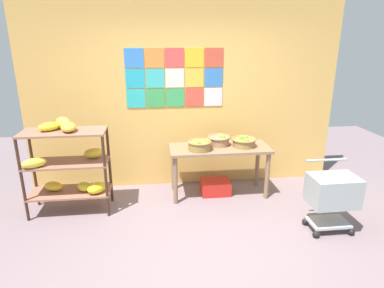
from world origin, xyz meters
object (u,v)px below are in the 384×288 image
at_px(display_table, 219,154).
at_px(produce_crate_under_table, 215,187).
at_px(fruit_basket_centre, 200,145).
at_px(shopping_cart, 332,193).
at_px(banana_shelf_unit, 69,160).
at_px(fruit_basket_back_left, 219,140).
at_px(fruit_basket_right, 244,142).

distance_m(display_table, produce_crate_under_table, 0.51).
bearing_deg(fruit_basket_centre, shopping_cart, -35.48).
xyz_separation_m(banana_shelf_unit, fruit_basket_back_left, (2.00, 0.34, 0.09)).
bearing_deg(display_table, fruit_basket_right, -2.11).
relative_size(fruit_basket_right, shopping_cart, 0.42).
xyz_separation_m(banana_shelf_unit, shopping_cart, (3.11, -0.85, -0.23)).
distance_m(fruit_basket_right, produce_crate_under_table, 0.79).
bearing_deg(fruit_basket_right, produce_crate_under_table, 177.46).
relative_size(banana_shelf_unit, display_table, 0.88).
height_order(banana_shelf_unit, fruit_basket_right, banana_shelf_unit).
bearing_deg(banana_shelf_unit, fruit_basket_right, 5.77).
xyz_separation_m(fruit_basket_centre, fruit_basket_back_left, (0.30, 0.19, 0.00)).
height_order(banana_shelf_unit, fruit_basket_centre, banana_shelf_unit).
distance_m(fruit_basket_right, fruit_basket_centre, 0.65).
bearing_deg(fruit_basket_centre, fruit_basket_back_left, 31.75).
bearing_deg(produce_crate_under_table, fruit_basket_centre, -158.13).
xyz_separation_m(banana_shelf_unit, display_table, (2.00, 0.25, -0.09)).
bearing_deg(banana_shelf_unit, fruit_basket_centre, 5.15).
bearing_deg(shopping_cart, display_table, 144.53).
xyz_separation_m(fruit_basket_centre, produce_crate_under_table, (0.25, 0.10, -0.69)).
height_order(banana_shelf_unit, shopping_cart, banana_shelf_unit).
bearing_deg(fruit_basket_right, fruit_basket_back_left, 163.18).
relative_size(banana_shelf_unit, fruit_basket_back_left, 3.83).
bearing_deg(banana_shelf_unit, fruit_basket_back_left, 9.63).
distance_m(display_table, fruit_basket_back_left, 0.20).
xyz_separation_m(display_table, fruit_basket_right, (0.35, -0.01, 0.17)).
distance_m(banana_shelf_unit, produce_crate_under_table, 2.06).
xyz_separation_m(fruit_basket_back_left, shopping_cart, (1.10, -1.19, -0.32)).
bearing_deg(fruit_basket_back_left, fruit_basket_right, -16.82).
height_order(fruit_basket_centre, produce_crate_under_table, fruit_basket_centre).
bearing_deg(fruit_basket_right, fruit_basket_centre, -172.59).
bearing_deg(fruit_basket_right, display_table, 177.89).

